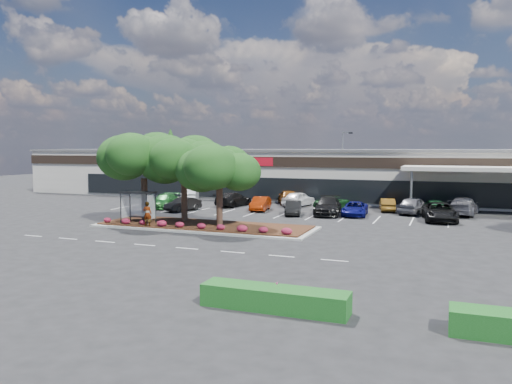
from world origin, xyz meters
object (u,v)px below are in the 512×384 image
(light_pole, at_px, (343,171))
(car_1, at_px, (183,204))
(survey_stake, at_px, (276,291))
(car_0, at_px, (164,201))

(light_pole, relative_size, car_1, 2.04)
(survey_stake, bearing_deg, car_0, 128.80)
(survey_stake, xyz_separation_m, car_0, (-21.94, 27.28, 0.11))
(car_0, bearing_deg, survey_stake, -62.01)
(survey_stake, distance_m, car_0, 35.01)
(car_1, bearing_deg, light_pole, 66.42)
(survey_stake, bearing_deg, car_1, 126.18)
(light_pole, height_order, survey_stake, light_pole)
(light_pole, xyz_separation_m, survey_stake, (5.37, -41.00, -3.07))
(light_pole, xyz_separation_m, car_1, (-13.46, -15.25, -3.02))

